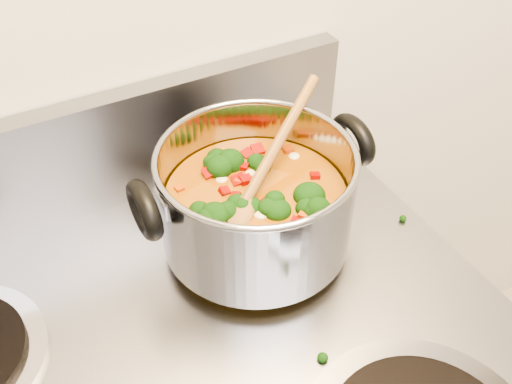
{
  "coord_description": "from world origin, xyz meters",
  "views": [
    {
      "loc": [
        -0.12,
        0.88,
        1.46
      ],
      "look_at": [
        0.12,
        1.31,
        1.01
      ],
      "focal_mm": 40.0,
      "sensor_mm": 36.0,
      "label": 1
    }
  ],
  "objects": [
    {
      "name": "stockpot",
      "position": [
        0.12,
        1.31,
        1.0
      ],
      "size": [
        0.29,
        0.23,
        0.14
      ],
      "rotation": [
        0.0,
        0.0,
        -0.01
      ],
      "color": "#929299",
      "rests_on": "electric_range"
    },
    {
      "name": "cooktop_crumbs",
      "position": [
        0.03,
        1.3,
        0.92
      ],
      "size": [
        0.05,
        0.24,
        0.01
      ],
      "color": "black",
      "rests_on": "electric_range"
    },
    {
      "name": "wooden_spoon",
      "position": [
        0.12,
        1.32,
        1.03
      ],
      "size": [
        0.21,
        0.14,
        0.1
      ],
      "rotation": [
        0.0,
        0.0,
        0.56
      ],
      "color": "brown",
      "rests_on": "stockpot"
    }
  ]
}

